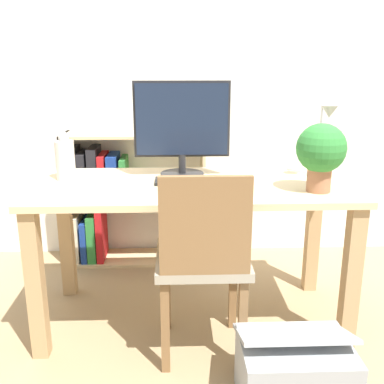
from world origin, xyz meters
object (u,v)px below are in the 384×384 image
object	(u,v)px
desk_lamp	(325,134)
storage_box	(294,373)
monitor	(182,125)
bookshelf	(110,198)
chair	(203,257)
potted_plant	(321,152)
keyboard	(191,181)
vase	(65,159)

from	to	relation	value
desk_lamp	storage_box	size ratio (longest dim) A/B	0.87
monitor	bookshelf	world-z (taller)	monitor
chair	bookshelf	world-z (taller)	chair
monitor	storage_box	world-z (taller)	monitor
potted_plant	bookshelf	xyz separation A→B (m)	(-1.06, 0.90, -0.47)
potted_plant	chair	size ratio (longest dim) A/B	0.35
monitor	chair	size ratio (longest dim) A/B	0.55
bookshelf	storage_box	xyz separation A→B (m)	(0.86, -1.38, -0.29)
monitor	keyboard	xyz separation A→B (m)	(0.04, -0.13, -0.25)
monitor	vase	size ratio (longest dim) A/B	2.02
keyboard	bookshelf	bearing A→B (deg)	124.60
keyboard	potted_plant	distance (m)	0.61
vase	monitor	bearing A→B (deg)	5.50
desk_lamp	chair	distance (m)	0.86
desk_lamp	potted_plant	distance (m)	0.25
chair	storage_box	xyz separation A→B (m)	(0.33, -0.32, -0.34)
vase	potted_plant	distance (m)	1.20
chair	storage_box	world-z (taller)	chair
keyboard	storage_box	xyz separation A→B (m)	(0.37, -0.66, -0.58)
bookshelf	potted_plant	bearing A→B (deg)	-40.25
vase	bookshelf	size ratio (longest dim) A/B	0.27
bookshelf	desk_lamp	bearing A→B (deg)	-30.20
potted_plant	storage_box	distance (m)	0.92
vase	potted_plant	bearing A→B (deg)	-12.32
chair	potted_plant	bearing A→B (deg)	18.91
potted_plant	desk_lamp	bearing A→B (deg)	69.30
monitor	chair	distance (m)	0.69
chair	vase	bearing A→B (deg)	149.75
desk_lamp	storage_box	world-z (taller)	desk_lamp
monitor	vase	world-z (taller)	monitor
vase	desk_lamp	size ratio (longest dim) A/B	0.65
keyboard	chair	size ratio (longest dim) A/B	0.40
vase	bookshelf	distance (m)	0.76
bookshelf	keyboard	bearing A→B (deg)	-55.40
keyboard	desk_lamp	bearing A→B (deg)	4.71
vase	chair	bearing A→B (deg)	-32.46
monitor	potted_plant	size ratio (longest dim) A/B	1.57
keyboard	potted_plant	xyz separation A→B (m)	(0.56, -0.18, 0.17)
monitor	bookshelf	size ratio (longest dim) A/B	0.54
keyboard	vase	size ratio (longest dim) A/B	1.46
vase	bookshelf	bearing A→B (deg)	80.07
monitor	potted_plant	xyz separation A→B (m)	(0.60, -0.31, -0.08)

